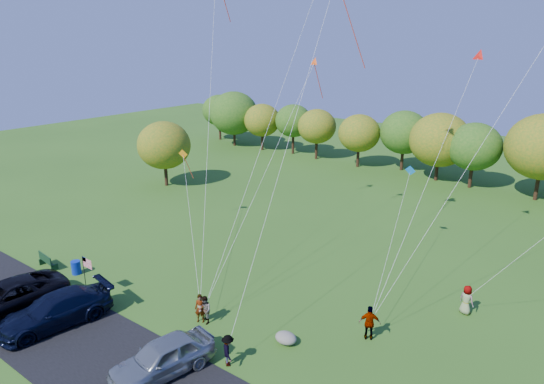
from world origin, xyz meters
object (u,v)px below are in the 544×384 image
at_px(flyer_d, 370,323).
at_px(park_bench, 46,260).
at_px(minivan_silver, 163,357).
at_px(flyer_c, 228,350).
at_px(flyer_a, 200,308).
at_px(minivan_dark, 8,298).
at_px(flyer_b, 205,310).
at_px(flyer_e, 466,300).
at_px(minivan_navy, 56,310).
at_px(trash_barrel, 76,267).

bearing_deg(flyer_d, park_bench, -12.68).
height_order(minivan_silver, flyer_c, minivan_silver).
height_order(minivan_silver, flyer_a, minivan_silver).
bearing_deg(park_bench, flyer_a, 13.21).
relative_size(minivan_dark, flyer_a, 3.86).
relative_size(minivan_silver, flyer_b, 3.13).
relative_size(flyer_e, park_bench, 0.93).
bearing_deg(minivan_silver, minivan_navy, -162.76).
height_order(minivan_navy, flyer_b, minivan_navy).
bearing_deg(minivan_navy, minivan_silver, 15.91).
relative_size(flyer_b, flyer_d, 0.84).
bearing_deg(trash_barrel, flyer_b, 4.98).
xyz_separation_m(minivan_dark, minivan_silver, (11.29, 1.73, -0.03)).
bearing_deg(minivan_silver, minivan_dark, -159.71).
height_order(minivan_navy, flyer_a, minivan_navy).
bearing_deg(park_bench, minivan_silver, -3.64).
relative_size(minivan_navy, flyer_b, 3.70).
distance_m(minivan_navy, flyer_e, 23.04).
bearing_deg(minivan_dark, park_bench, 136.66).
bearing_deg(flyer_a, flyer_b, -20.38).
bearing_deg(minivan_silver, flyer_a, 124.44).
xyz_separation_m(minivan_navy, minivan_silver, (7.87, 0.78, -0.01)).
relative_size(minivan_silver, flyer_d, 2.64).
bearing_deg(minivan_navy, flyer_b, 48.79).
bearing_deg(minivan_silver, trash_barrel, 176.81).
xyz_separation_m(minivan_navy, flyer_c, (9.85, 3.14, -0.12)).
relative_size(minivan_navy, flyer_d, 3.12).
distance_m(minivan_navy, flyer_a, 7.89).
distance_m(minivan_navy, minivan_silver, 7.91).
xyz_separation_m(minivan_dark, minivan_navy, (3.42, 0.95, -0.02)).
bearing_deg(flyer_e, flyer_c, 74.79).
xyz_separation_m(minivan_navy, flyer_a, (6.09, 5.02, -0.10)).
distance_m(minivan_dark, minivan_navy, 3.55).
bearing_deg(flyer_b, minivan_navy, -115.40).
height_order(flyer_a, flyer_b, flyer_a).
xyz_separation_m(flyer_c, flyer_e, (7.79, 11.68, 0.07)).
height_order(minivan_dark, flyer_a, minivan_dark).
bearing_deg(flyer_d, minivan_silver, 24.68).
bearing_deg(flyer_c, flyer_e, -83.80).
distance_m(flyer_c, flyer_e, 14.04).
height_order(flyer_a, flyer_e, flyer_e).
xyz_separation_m(minivan_navy, trash_barrel, (-4.75, 4.11, -0.47)).
bearing_deg(flyer_c, minivan_navy, 57.59).
bearing_deg(flyer_d, trash_barrel, -12.89).
distance_m(minivan_silver, flyer_b, 4.55).
bearing_deg(flyer_e, flyer_d, 78.07).
height_order(flyer_e, park_bench, flyer_e).
relative_size(minivan_dark, flyer_e, 3.69).
bearing_deg(minivan_navy, trash_barrel, 149.40).
bearing_deg(flyer_b, trash_barrel, -148.95).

